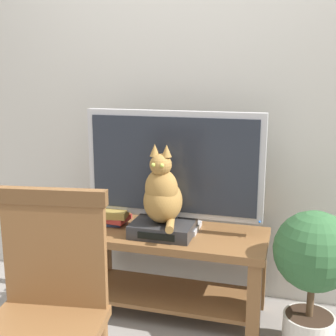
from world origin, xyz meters
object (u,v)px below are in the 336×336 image
cat (162,194)px  tv_stand (170,258)px  tv (173,168)px  media_box (163,228)px  book_stack (110,215)px  wooden_chair (46,304)px  potted_plant (313,266)px

cat → tv_stand: bearing=65.8°
tv → cat: bearing=-103.0°
media_box → book_stack: book_stack is taller
cat → wooden_chair: 0.99m
media_box → cat: size_ratio=0.77×
wooden_chair → tv: bearing=80.2°
book_stack → potted_plant: bearing=-9.6°
cat → book_stack: bearing=164.0°
media_box → wooden_chair: (-0.16, -0.98, 0.04)m
tv_stand → cat: size_ratio=2.45×
tv_stand → book_stack: (-0.39, 0.04, 0.21)m
wooden_chair → potted_plant: size_ratio=1.33×
tv → cat: (-0.03, -0.12, -0.12)m
media_box → potted_plant: size_ratio=0.47×
tv_stand → media_box: size_ratio=3.19×
potted_plant → tv: bearing=164.4°
tv_stand → wooden_chair: size_ratio=1.12×
media_box → tv: bearing=75.0°
tv_stand → tv: bearing=90.0°
tv → book_stack: (-0.39, -0.02, -0.32)m
wooden_chair → potted_plant: (0.97, 0.87, -0.11)m
media_box → cat: (0.00, -0.01, 0.21)m
cat → potted_plant: cat is taller
wooden_chair → cat: bearing=80.6°
media_box → book_stack: 0.38m
book_stack → tv: bearing=2.8°
media_box → book_stack: (-0.36, 0.09, 0.01)m
book_stack → media_box: bearing=-14.1°
cat → book_stack: cat is taller
media_box → cat: cat is taller
book_stack → cat: bearing=-16.0°
book_stack → potted_plant: 1.20m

